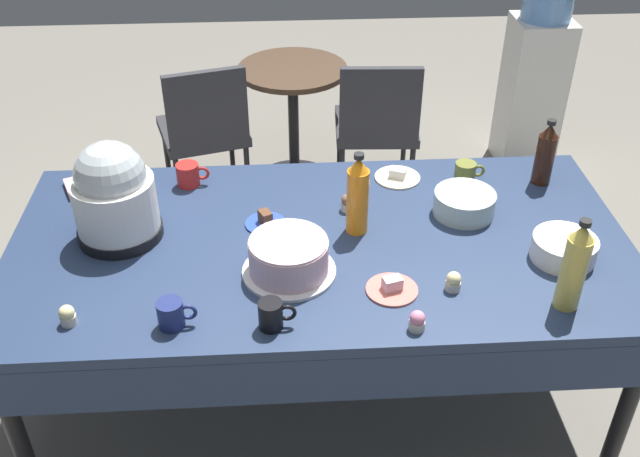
% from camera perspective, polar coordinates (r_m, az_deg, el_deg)
% --- Properties ---
extents(ground, '(9.00, 9.00, 0.00)m').
position_cam_1_polar(ground, '(3.07, 0.00, -12.33)').
color(ground, slate).
extents(potluck_table, '(2.20, 1.10, 0.75)m').
position_cam_1_polar(potluck_table, '(2.61, 0.00, -2.02)').
color(potluck_table, navy).
rests_on(potluck_table, ground).
extents(frosted_layer_cake, '(0.31, 0.31, 0.13)m').
position_cam_1_polar(frosted_layer_cake, '(2.39, -2.48, -2.29)').
color(frosted_layer_cake, silver).
rests_on(frosted_layer_cake, potluck_table).
extents(slow_cooker, '(0.30, 0.30, 0.37)m').
position_cam_1_polar(slow_cooker, '(2.59, -15.91, 2.54)').
color(slow_cooker, black).
rests_on(slow_cooker, potluck_table).
extents(glass_salad_bowl, '(0.23, 0.23, 0.09)m').
position_cam_1_polar(glass_salad_bowl, '(2.74, 11.27, 1.96)').
color(glass_salad_bowl, '#B2C6BC').
rests_on(glass_salad_bowl, potluck_table).
extents(ceramic_snack_bowl, '(0.22, 0.22, 0.08)m').
position_cam_1_polar(ceramic_snack_bowl, '(2.60, 18.62, -1.49)').
color(ceramic_snack_bowl, silver).
rests_on(ceramic_snack_bowl, potluck_table).
extents(dessert_plate_coral, '(0.17, 0.17, 0.05)m').
position_cam_1_polar(dessert_plate_coral, '(2.35, 5.68, -4.66)').
color(dessert_plate_coral, '#E07266').
rests_on(dessert_plate_coral, potluck_table).
extents(dessert_plate_cobalt, '(0.15, 0.15, 0.06)m').
position_cam_1_polar(dessert_plate_cobalt, '(2.65, -4.31, 0.56)').
color(dessert_plate_cobalt, '#2D4CB2').
rests_on(dessert_plate_cobalt, potluck_table).
extents(dessert_plate_cream, '(0.18, 0.18, 0.04)m').
position_cam_1_polar(dessert_plate_cream, '(2.94, 6.11, 4.12)').
color(dessert_plate_cream, beige).
rests_on(dessert_plate_cream, potluck_table).
extents(cupcake_vanilla, '(0.05, 0.05, 0.07)m').
position_cam_1_polar(cupcake_vanilla, '(2.71, 2.17, 2.05)').
color(cupcake_vanilla, beige).
rests_on(cupcake_vanilla, potluck_table).
extents(cupcake_cocoa, '(0.05, 0.05, 0.07)m').
position_cam_1_polar(cupcake_cocoa, '(2.34, -19.25, -6.47)').
color(cupcake_cocoa, beige).
rests_on(cupcake_cocoa, potluck_table).
extents(cupcake_rose, '(0.05, 0.05, 0.07)m').
position_cam_1_polar(cupcake_rose, '(2.37, 10.44, -4.13)').
color(cupcake_rose, beige).
rests_on(cupcake_rose, potluck_table).
extents(cupcake_lemon, '(0.05, 0.05, 0.07)m').
position_cam_1_polar(cupcake_lemon, '(2.21, 7.65, -7.22)').
color(cupcake_lemon, beige).
rests_on(cupcake_lemon, potluck_table).
extents(soda_bottle_ginger_ale, '(0.08, 0.08, 0.32)m').
position_cam_1_polar(soda_bottle_ginger_ale, '(2.33, 19.37, -2.88)').
color(soda_bottle_ginger_ale, gold).
rests_on(soda_bottle_ginger_ale, potluck_table).
extents(soda_bottle_orange_juice, '(0.08, 0.08, 0.31)m').
position_cam_1_polar(soda_bottle_orange_juice, '(2.54, 2.98, 2.58)').
color(soda_bottle_orange_juice, orange).
rests_on(soda_bottle_orange_juice, potluck_table).
extents(soda_bottle_cola, '(0.07, 0.07, 0.27)m').
position_cam_1_polar(soda_bottle_cola, '(2.97, 17.30, 5.60)').
color(soda_bottle_cola, '#33190F').
rests_on(soda_bottle_cola, potluck_table).
extents(coffee_mug_red, '(0.13, 0.09, 0.09)m').
position_cam_1_polar(coffee_mug_red, '(2.91, -10.29, 4.19)').
color(coffee_mug_red, '#B2231E').
rests_on(coffee_mug_red, potluck_table).
extents(coffee_mug_olive, '(0.12, 0.08, 0.08)m').
position_cam_1_polar(coffee_mug_olive, '(2.94, 11.39, 4.37)').
color(coffee_mug_olive, olive).
rests_on(coffee_mug_olive, potluck_table).
extents(coffee_mug_navy, '(0.12, 0.08, 0.09)m').
position_cam_1_polar(coffee_mug_navy, '(2.24, -11.58, -6.60)').
color(coffee_mug_navy, navy).
rests_on(coffee_mug_navy, potluck_table).
extents(coffee_mug_black, '(0.12, 0.07, 0.09)m').
position_cam_1_polar(coffee_mug_black, '(2.20, -3.81, -6.77)').
color(coffee_mug_black, black).
rests_on(coffee_mug_black, potluck_table).
extents(paper_napkin_stack, '(0.18, 0.18, 0.02)m').
position_cam_1_polar(paper_napkin_stack, '(3.00, -18.02, 3.22)').
color(paper_napkin_stack, pink).
rests_on(paper_napkin_stack, potluck_table).
extents(maroon_chair_left, '(0.54, 0.54, 0.85)m').
position_cam_1_polar(maroon_chair_left, '(3.95, -9.06, 7.95)').
color(maroon_chair_left, '#333338').
rests_on(maroon_chair_left, ground).
extents(maroon_chair_right, '(0.46, 0.46, 0.85)m').
position_cam_1_polar(maroon_chair_right, '(3.96, 4.52, 8.38)').
color(maroon_chair_right, '#333338').
rests_on(maroon_chair_right, ground).
extents(round_cafe_table, '(0.60, 0.60, 0.72)m').
position_cam_1_polar(round_cafe_table, '(4.12, -2.12, 9.71)').
color(round_cafe_table, '#473323').
rests_on(round_cafe_table, ground).
extents(water_cooler, '(0.32, 0.32, 1.24)m').
position_cam_1_polar(water_cooler, '(4.49, 16.57, 11.75)').
color(water_cooler, silver).
rests_on(water_cooler, ground).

